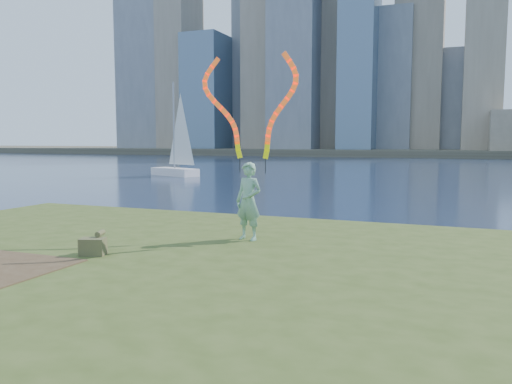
% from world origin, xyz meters
% --- Properties ---
extents(ground, '(320.00, 320.00, 0.00)m').
position_xyz_m(ground, '(0.00, 0.00, 0.00)').
color(ground, '#19253E').
rests_on(ground, ground).
extents(grassy_knoll, '(20.00, 18.00, 0.80)m').
position_xyz_m(grassy_knoll, '(0.00, -2.30, 0.34)').
color(grassy_knoll, '#3B4B1B').
rests_on(grassy_knoll, ground).
extents(far_shore, '(320.00, 40.00, 1.20)m').
position_xyz_m(far_shore, '(0.00, 95.00, 0.60)').
color(far_shore, '#474234').
rests_on(far_shore, ground).
extents(woman_with_ribbons, '(1.97, 0.57, 3.94)m').
position_xyz_m(woman_with_ribbons, '(1.20, 0.92, 2.23)').
color(woman_with_ribbons, '#1C6938').
rests_on(woman_with_ribbons, grassy_knoll).
extents(canvas_bag, '(0.49, 0.55, 0.40)m').
position_xyz_m(canvas_bag, '(-0.79, -1.33, 0.96)').
color(canvas_bag, '#4A4428').
rests_on(canvas_bag, grassy_knoll).
extents(sailboat, '(4.78, 3.17, 7.37)m').
position_xyz_m(sailboat, '(-15.46, 26.12, 1.27)').
color(sailboat, white).
rests_on(sailboat, ground).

